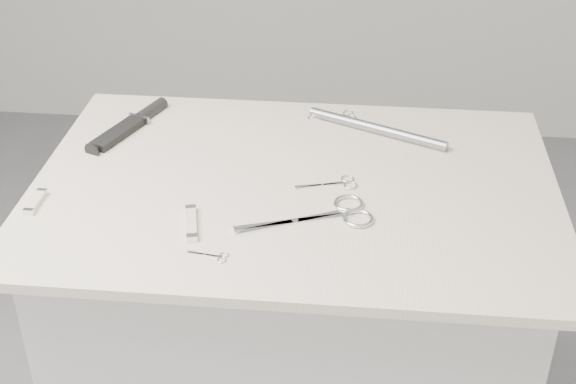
# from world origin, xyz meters

# --- Properties ---
(plinth) EXTENTS (0.90, 0.60, 0.90)m
(plinth) POSITION_xyz_m (0.00, 0.00, 0.45)
(plinth) COLOR silver
(plinth) RESTS_ON ground
(display_board) EXTENTS (1.00, 0.70, 0.02)m
(display_board) POSITION_xyz_m (0.00, 0.00, 0.91)
(display_board) COLOR beige
(display_board) RESTS_ON plinth
(large_shears) EXTENTS (0.25, 0.15, 0.01)m
(large_shears) POSITION_xyz_m (0.08, -0.11, 0.92)
(large_shears) COLOR silver
(large_shears) RESTS_ON display_board
(embroidery_scissors_a) EXTENTS (0.12, 0.06, 0.00)m
(embroidery_scissors_a) POSITION_xyz_m (0.08, 0.00, 0.92)
(embroidery_scissors_a) COLOR silver
(embroidery_scissors_a) RESTS_ON display_board
(embroidery_scissors_b) EXTENTS (0.11, 0.06, 0.00)m
(embroidery_scissors_b) POSITION_xyz_m (0.07, 0.29, 0.92)
(embroidery_scissors_b) COLOR silver
(embroidery_scissors_b) RESTS_ON display_board
(tiny_scissors) EXTENTS (0.07, 0.03, 0.00)m
(tiny_scissors) POSITION_xyz_m (-0.11, -0.25, 0.92)
(tiny_scissors) COLOR silver
(tiny_scissors) RESTS_ON display_board
(sheathed_knife) EXTENTS (0.12, 0.23, 0.03)m
(sheathed_knife) POSITION_xyz_m (-0.37, 0.20, 0.93)
(sheathed_knife) COLOR black
(sheathed_knife) RESTS_ON display_board
(pocket_knife_a) EXTENTS (0.04, 0.10, 0.01)m
(pocket_knife_a) POSITION_xyz_m (-0.17, -0.16, 0.93)
(pocket_knife_a) COLOR beige
(pocket_knife_a) RESTS_ON display_board
(pocket_knife_b) EXTENTS (0.02, 0.08, 0.01)m
(pocket_knife_b) POSITION_xyz_m (-0.47, -0.12, 0.92)
(pocket_knife_b) COLOR beige
(pocket_knife_b) RESTS_ON display_board
(metal_rail) EXTENTS (0.30, 0.15, 0.02)m
(metal_rail) POSITION_xyz_m (0.15, 0.22, 0.93)
(metal_rail) COLOR gray
(metal_rail) RESTS_ON display_board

